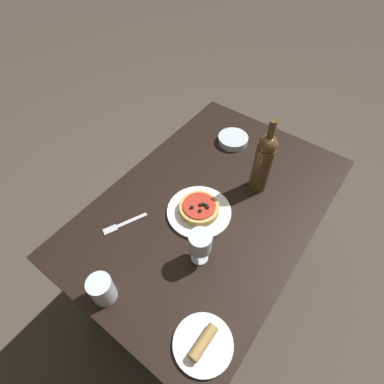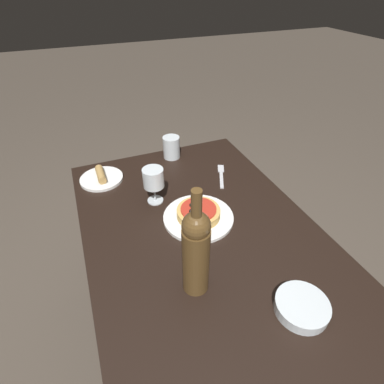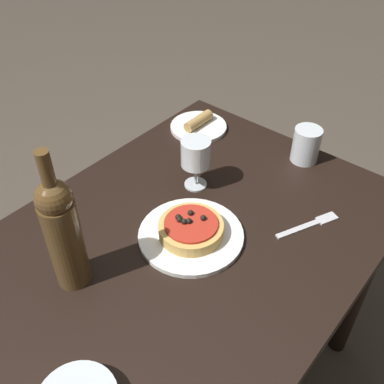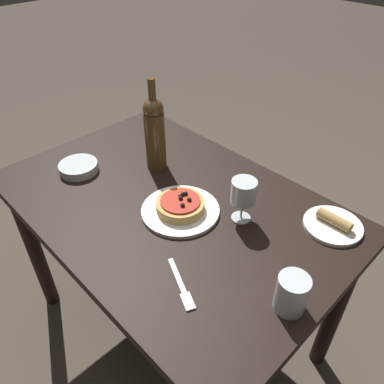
# 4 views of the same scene
# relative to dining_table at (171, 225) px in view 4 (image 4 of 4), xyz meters

# --- Properties ---
(ground_plane) EXTENTS (14.00, 14.00, 0.00)m
(ground_plane) POSITION_rel_dining_table_xyz_m (0.00, 0.00, -0.62)
(ground_plane) COLOR #4C4238
(dining_table) EXTENTS (1.16, 0.77, 0.73)m
(dining_table) POSITION_rel_dining_table_xyz_m (0.00, 0.00, 0.00)
(dining_table) COLOR black
(dining_table) RESTS_ON ground_plane
(dinner_plate) EXTENTS (0.25, 0.25, 0.01)m
(dinner_plate) POSITION_rel_dining_table_xyz_m (-0.06, 0.01, 0.11)
(dinner_plate) COLOR white
(dinner_plate) RESTS_ON dining_table
(pizza) EXTENTS (0.15, 0.15, 0.05)m
(pizza) POSITION_rel_dining_table_xyz_m (-0.06, 0.01, 0.14)
(pizza) COLOR tan
(pizza) RESTS_ON dinner_plate
(wine_glass) EXTENTS (0.08, 0.08, 0.14)m
(wine_glass) POSITION_rel_dining_table_xyz_m (-0.22, -0.10, 0.21)
(wine_glass) COLOR silver
(wine_glass) RESTS_ON dining_table
(wine_bottle) EXTENTS (0.07, 0.07, 0.34)m
(wine_bottle) POSITION_rel_dining_table_xyz_m (0.19, -0.10, 0.25)
(wine_bottle) COLOR brown
(wine_bottle) RESTS_ON dining_table
(water_cup) EXTENTS (0.08, 0.08, 0.10)m
(water_cup) POSITION_rel_dining_table_xyz_m (-0.51, 0.06, 0.16)
(water_cup) COLOR silver
(water_cup) RESTS_ON dining_table
(side_bowl) EXTENTS (0.14, 0.14, 0.03)m
(side_bowl) POSITION_rel_dining_table_xyz_m (0.36, 0.12, 0.12)
(side_bowl) COLOR silver
(side_bowl) RESTS_ON dining_table
(fork) EXTENTS (0.17, 0.09, 0.00)m
(fork) POSITION_rel_dining_table_xyz_m (-0.28, 0.21, 0.11)
(fork) COLOR silver
(fork) RESTS_ON dining_table
(side_plate) EXTENTS (0.18, 0.18, 0.04)m
(side_plate) POSITION_rel_dining_table_xyz_m (-0.44, -0.27, 0.12)
(side_plate) COLOR white
(side_plate) RESTS_ON dining_table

